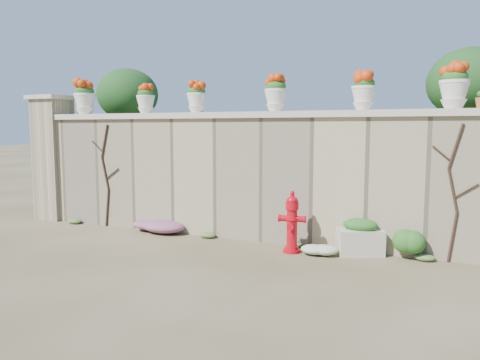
% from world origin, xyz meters
% --- Properties ---
extents(ground, '(80.00, 80.00, 0.00)m').
position_xyz_m(ground, '(0.00, 0.00, 0.00)').
color(ground, brown).
rests_on(ground, ground).
extents(stone_wall, '(8.00, 0.40, 2.00)m').
position_xyz_m(stone_wall, '(0.00, 1.80, 1.00)').
color(stone_wall, tan).
rests_on(stone_wall, ground).
extents(wall_cap, '(8.10, 0.52, 0.10)m').
position_xyz_m(wall_cap, '(0.00, 1.80, 2.05)').
color(wall_cap, beige).
rests_on(wall_cap, stone_wall).
extents(gate_pillar, '(0.72, 0.72, 2.48)m').
position_xyz_m(gate_pillar, '(-4.15, 1.80, 1.26)').
color(gate_pillar, tan).
rests_on(gate_pillar, ground).
extents(raised_fill, '(9.00, 6.00, 2.00)m').
position_xyz_m(raised_fill, '(0.00, 5.00, 1.00)').
color(raised_fill, '#384C23').
rests_on(raised_fill, ground).
extents(back_shrub_left, '(1.30, 1.30, 1.10)m').
position_xyz_m(back_shrub_left, '(-3.20, 3.00, 2.55)').
color(back_shrub_left, '#143814').
rests_on(back_shrub_left, raised_fill).
extents(back_shrub_right, '(1.30, 1.30, 1.10)m').
position_xyz_m(back_shrub_right, '(3.40, 3.00, 2.55)').
color(back_shrub_right, '#143814').
rests_on(back_shrub_right, raised_fill).
extents(vine_left, '(0.60, 0.04, 1.91)m').
position_xyz_m(vine_left, '(-2.67, 1.58, 0.99)').
color(vine_left, black).
rests_on(vine_left, ground).
extents(vine_right, '(0.60, 0.04, 1.91)m').
position_xyz_m(vine_right, '(3.23, 1.58, 0.99)').
color(vine_right, black).
rests_on(vine_right, ground).
extents(fire_hydrant, '(0.40, 0.28, 0.91)m').
position_xyz_m(fire_hydrant, '(1.07, 1.20, 0.46)').
color(fire_hydrant, '#B40614').
rests_on(fire_hydrant, ground).
extents(planter_box, '(0.74, 0.61, 0.54)m').
position_xyz_m(planter_box, '(2.02, 1.48, 0.25)').
color(planter_box, beige).
rests_on(planter_box, ground).
extents(green_shrub, '(0.62, 0.56, 0.59)m').
position_xyz_m(green_shrub, '(2.66, 1.53, 0.29)').
color(green_shrub, '#1E5119').
rests_on(green_shrub, ground).
extents(magenta_clump, '(1.03, 0.68, 0.27)m').
position_xyz_m(magenta_clump, '(-1.53, 1.46, 0.14)').
color(magenta_clump, '#B62496').
rests_on(magenta_clump, ground).
extents(white_flowers, '(0.53, 0.42, 0.19)m').
position_xyz_m(white_flowers, '(1.48, 1.16, 0.10)').
color(white_flowers, white).
rests_on(white_flowers, ground).
extents(urn_pot_0, '(0.41, 0.41, 0.64)m').
position_xyz_m(urn_pot_0, '(-3.30, 1.80, 2.42)').
color(urn_pot_0, silver).
rests_on(urn_pot_0, wall_cap).
extents(urn_pot_1, '(0.33, 0.33, 0.52)m').
position_xyz_m(urn_pot_1, '(-1.90, 1.80, 2.36)').
color(urn_pot_1, silver).
rests_on(urn_pot_1, wall_cap).
extents(urn_pot_2, '(0.34, 0.34, 0.54)m').
position_xyz_m(urn_pot_2, '(-0.85, 1.80, 2.37)').
color(urn_pot_2, silver).
rests_on(urn_pot_2, wall_cap).
extents(urn_pot_3, '(0.37, 0.37, 0.57)m').
position_xyz_m(urn_pot_3, '(0.59, 1.80, 2.38)').
color(urn_pot_3, silver).
rests_on(urn_pot_3, wall_cap).
extents(urn_pot_4, '(0.36, 0.36, 0.57)m').
position_xyz_m(urn_pot_4, '(1.96, 1.80, 2.38)').
color(urn_pot_4, silver).
rests_on(urn_pot_4, wall_cap).
extents(urn_pot_5, '(0.40, 0.40, 0.63)m').
position_xyz_m(urn_pot_5, '(3.17, 1.80, 2.41)').
color(urn_pot_5, silver).
rests_on(urn_pot_5, wall_cap).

